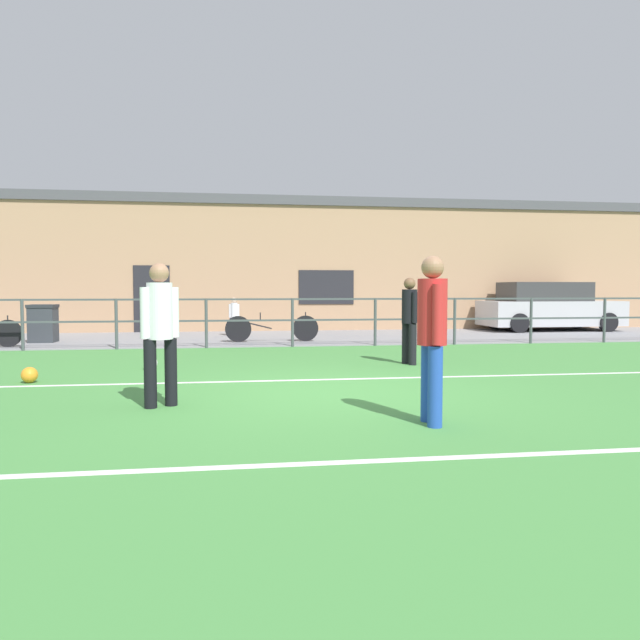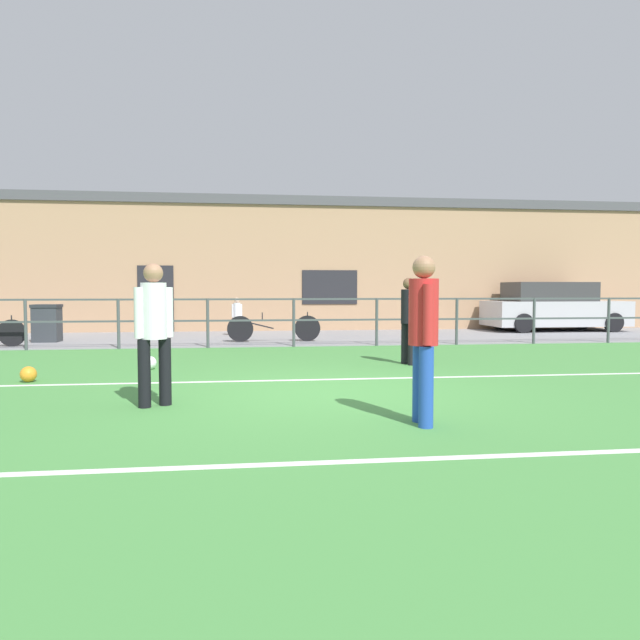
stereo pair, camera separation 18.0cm
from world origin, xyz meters
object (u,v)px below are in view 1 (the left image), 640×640
(parked_car_red, at_px, (548,308))
(trash_bin_0, at_px, (43,323))
(bicycle_parked_2, at_px, (272,328))
(player_goalkeeper, at_px, (409,315))
(player_winger, at_px, (432,329))
(spectator_child, at_px, (234,314))
(soccer_ball_match, at_px, (29,375))
(player_striker, at_px, (160,326))
(soccer_ball_spare, at_px, (151,363))

(parked_car_red, height_order, trash_bin_0, parked_car_red)
(bicycle_parked_2, bearing_deg, player_goalkeeper, -64.28)
(bicycle_parked_2, bearing_deg, player_winger, -83.19)
(player_winger, relative_size, spectator_child, 1.55)
(spectator_child, relative_size, parked_car_red, 0.25)
(player_goalkeeper, bearing_deg, spectator_child, -170.19)
(soccer_ball_match, relative_size, trash_bin_0, 0.24)
(player_striker, bearing_deg, parked_car_red, 15.86)
(bicycle_parked_2, height_order, trash_bin_0, trash_bin_0)
(parked_car_red, bearing_deg, player_winger, -124.09)
(player_goalkeeper, bearing_deg, bicycle_parked_2, -170.69)
(soccer_ball_spare, bearing_deg, parked_car_red, 33.04)
(player_winger, relative_size, soccer_ball_match, 7.32)
(trash_bin_0, bearing_deg, parked_car_red, 8.03)
(player_striker, distance_m, soccer_ball_match, 3.05)
(soccer_ball_match, relative_size, soccer_ball_spare, 1.03)
(player_goalkeeper, relative_size, soccer_ball_spare, 6.95)
(parked_car_red, bearing_deg, spectator_child, -175.01)
(player_goalkeeper, distance_m, player_striker, 5.12)
(player_striker, relative_size, trash_bin_0, 1.74)
(player_winger, bearing_deg, parked_car_red, 148.71)
(player_winger, height_order, bicycle_parked_2, player_winger)
(soccer_ball_match, distance_m, trash_bin_0, 6.78)
(soccer_ball_spare, bearing_deg, player_winger, -52.41)
(soccer_ball_spare, xyz_separation_m, parked_car_red, (11.45, 7.45, 0.65))
(player_goalkeeper, xyz_separation_m, soccer_ball_match, (-6.09, -1.23, -0.78))
(player_striker, height_order, player_winger, player_winger)
(soccer_ball_spare, bearing_deg, soccer_ball_match, -143.35)
(player_winger, xyz_separation_m, soccer_ball_spare, (-3.41, 4.43, -0.85))
(soccer_ball_spare, bearing_deg, player_goalkeeper, 1.00)
(spectator_child, distance_m, bicycle_parked_2, 2.12)
(soccer_ball_match, relative_size, spectator_child, 0.21)
(soccer_ball_spare, distance_m, trash_bin_0, 6.36)
(soccer_ball_spare, bearing_deg, player_striker, -79.55)
(spectator_child, distance_m, trash_bin_0, 4.93)
(player_striker, bearing_deg, trash_bin_0, 86.72)
(soccer_ball_match, height_order, soccer_ball_spare, soccer_ball_match)
(player_striker, xyz_separation_m, player_winger, (2.83, -1.26, 0.02))
(player_winger, distance_m, soccer_ball_spare, 5.66)
(soccer_ball_match, bearing_deg, trash_bin_0, 106.11)
(player_winger, xyz_separation_m, parked_car_red, (8.04, 11.88, -0.20))
(soccer_ball_match, relative_size, bicycle_parked_2, 0.10)
(player_winger, height_order, soccer_ball_match, player_winger)
(player_striker, relative_size, spectator_child, 1.51)
(parked_car_red, distance_m, bicycle_parked_2, 9.54)
(player_goalkeeper, relative_size, trash_bin_0, 1.65)
(player_winger, bearing_deg, player_striker, -111.29)
(player_striker, xyz_separation_m, spectator_child, (0.77, 9.74, -0.30))
(player_winger, distance_m, soccer_ball_match, 6.00)
(player_winger, relative_size, parked_car_red, 0.39)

